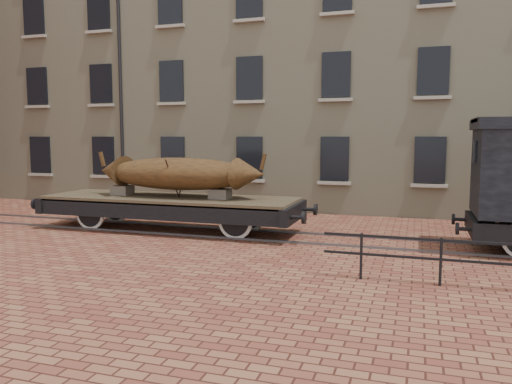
% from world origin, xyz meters
% --- Properties ---
extents(ground, '(90.00, 90.00, 0.00)m').
position_xyz_m(ground, '(0.00, 0.00, 0.00)').
color(ground, brown).
extents(warehouse_cream, '(40.00, 10.19, 14.00)m').
position_xyz_m(warehouse_cream, '(3.00, 9.99, 7.00)').
color(warehouse_cream, '#BDB690').
rests_on(warehouse_cream, ground).
extents(rail_track, '(30.00, 1.52, 0.06)m').
position_xyz_m(rail_track, '(0.00, 0.00, 0.03)').
color(rail_track, '#59595E').
rests_on(rail_track, ground).
extents(flatcar_wagon, '(9.38, 2.54, 1.42)m').
position_xyz_m(flatcar_wagon, '(-3.56, 0.00, 0.88)').
color(flatcar_wagon, brown).
rests_on(flatcar_wagon, ground).
extents(iron_boat, '(5.93, 1.73, 1.45)m').
position_xyz_m(iron_boat, '(-3.23, 0.00, 1.87)').
color(iron_boat, brown).
rests_on(iron_boat, flatcar_wagon).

